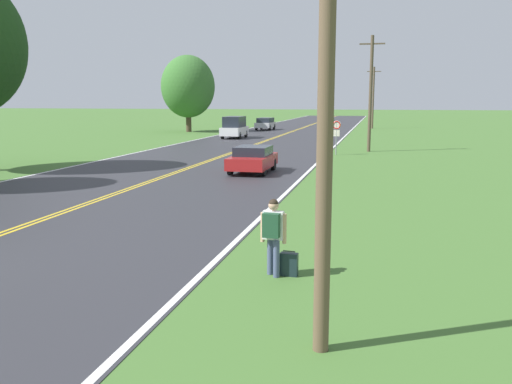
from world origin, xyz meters
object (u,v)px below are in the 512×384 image
car_silver_hatchback_mid_near (265,123)px  car_white_van_approaching (234,127)px  car_red_sedan_nearest (253,159)px  hitchhiker_person (273,230)px  car_dark_green_hatchback_mid_far (327,120)px  suitcase (289,264)px  tree_behind_sign (188,87)px  traffic_sign (336,129)px

car_silver_hatchback_mid_near → car_white_van_approaching: bearing=-177.7°
car_white_van_approaching → car_red_sedan_nearest: bearing=-163.3°
hitchhiker_person → car_white_van_approaching: 42.53m
car_red_sedan_nearest → car_silver_hatchback_mid_near: bearing=-168.8°
hitchhiker_person → car_dark_green_hatchback_mid_far: bearing=9.6°
car_white_van_approaching → car_dark_green_hatchback_mid_far: (6.05, 31.01, -0.35)m
car_dark_green_hatchback_mid_far → car_silver_hatchback_mid_near: bearing=-19.8°
suitcase → car_silver_hatchback_mid_near: 57.25m
suitcase → car_red_sedan_nearest: size_ratio=0.14×
car_red_sedan_nearest → car_dark_green_hatchback_mid_far: (-1.64, 55.46, 0.01)m
hitchhiker_person → tree_behind_sign: tree_behind_sign is taller
hitchhiker_person → tree_behind_sign: 54.03m
suitcase → car_dark_green_hatchback_mid_far: (-6.31, 71.69, 0.48)m
traffic_sign → car_white_van_approaching: traffic_sign is taller
traffic_sign → tree_behind_sign: tree_behind_sign is taller
traffic_sign → car_red_sedan_nearest: traffic_sign is taller
car_white_van_approaching → car_dark_green_hatchback_mid_far: 31.60m
traffic_sign → car_silver_hatchback_mid_near: (-11.29, 29.44, -0.94)m
traffic_sign → car_silver_hatchback_mid_near: size_ratio=0.59×
suitcase → traffic_sign: 26.50m
hitchhiker_person → traffic_sign: traffic_sign is taller
suitcase → car_dark_green_hatchback_mid_far: car_dark_green_hatchback_mid_far is taller
car_red_sedan_nearest → hitchhiker_person: bearing=14.9°
car_red_sedan_nearest → car_silver_hatchback_mid_near: 40.40m
tree_behind_sign → car_dark_green_hatchback_mid_far: (14.17, 21.85, -4.54)m
suitcase → car_silver_hatchback_mid_near: size_ratio=0.14×
traffic_sign → car_dark_green_hatchback_mid_far: bearing=96.5°
tree_behind_sign → car_red_sedan_nearest: (15.81, -33.61, -4.55)m
tree_behind_sign → car_dark_green_hatchback_mid_far: tree_behind_sign is taller
car_red_sedan_nearest → car_white_van_approaching: size_ratio=0.90×
car_red_sedan_nearest → car_white_van_approaching: car_white_van_approaching is taller
car_red_sedan_nearest → car_dark_green_hatchback_mid_far: car_red_sedan_nearest is taller
hitchhiker_person → car_dark_green_hatchback_mid_far: size_ratio=0.44×
car_silver_hatchback_mid_near → tree_behind_sign: bearing=128.9°
tree_behind_sign → traffic_sign: bearing=-50.5°
car_red_sedan_nearest → car_white_van_approaching: (-7.69, 24.45, 0.37)m
hitchhiker_person → suitcase: (0.34, 0.11, -0.78)m
car_dark_green_hatchback_mid_far → traffic_sign: bearing=8.0°
traffic_sign → car_dark_green_hatchback_mid_far: traffic_sign is taller
hitchhiker_person → car_white_van_approaching: size_ratio=0.38×
car_dark_green_hatchback_mid_far → tree_behind_sign: bearing=-31.5°
car_white_van_approaching → car_dark_green_hatchback_mid_far: car_white_van_approaching is taller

